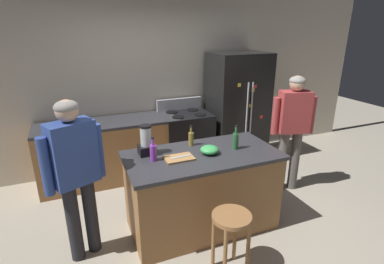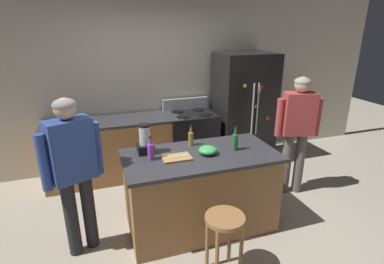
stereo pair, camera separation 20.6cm
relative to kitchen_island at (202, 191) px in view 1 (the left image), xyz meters
name	(u,v)px [view 1 (the left image)]	position (x,y,z in m)	size (l,w,h in m)	color
ground_plane	(202,224)	(0.00, 0.00, -0.46)	(14.00, 14.00, 0.00)	#B2A893
back_wall	(153,83)	(0.00, 1.95, 0.89)	(8.00, 0.10, 2.70)	beige
kitchen_island	(202,191)	(0.00, 0.00, 0.00)	(1.67, 0.84, 0.91)	#9E6B3D
back_counter_run	(111,151)	(-0.80, 1.55, 0.00)	(2.00, 0.64, 0.91)	#9E6B3D
refrigerator	(237,108)	(1.30, 1.50, 0.45)	(0.90, 0.73, 1.82)	black
stove_range	(186,140)	(0.39, 1.52, 0.01)	(0.76, 0.65, 1.09)	black
person_by_island_left	(75,167)	(-1.29, 0.02, 0.52)	(0.58, 0.36, 1.62)	#26262B
person_by_sink_right	(293,123)	(1.47, 0.32, 0.52)	(0.59, 0.32, 1.62)	#66605B
bar_stool	(231,228)	(-0.04, -0.74, 0.03)	(0.36, 0.36, 0.63)	#9E6B3D
blender_appliance	(146,142)	(-0.56, 0.22, 0.59)	(0.17, 0.17, 0.33)	black
bottle_vinegar	(191,138)	(-0.02, 0.27, 0.54)	(0.06, 0.06, 0.24)	olive
bottle_soda	(153,152)	(-0.53, 0.03, 0.55)	(0.07, 0.07, 0.26)	purple
bottle_olive_oil	(235,140)	(0.40, -0.01, 0.56)	(0.07, 0.07, 0.28)	#2D6638
mixing_bowl	(210,150)	(0.07, -0.03, 0.50)	(0.20, 0.20, 0.09)	#3FB259
cutting_board	(179,158)	(-0.28, -0.03, 0.46)	(0.30, 0.20, 0.02)	#B7844C
chef_knife	(181,157)	(-0.26, -0.03, 0.48)	(0.22, 0.03, 0.01)	#B7BABF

